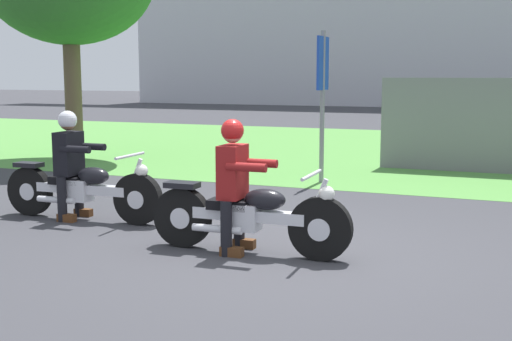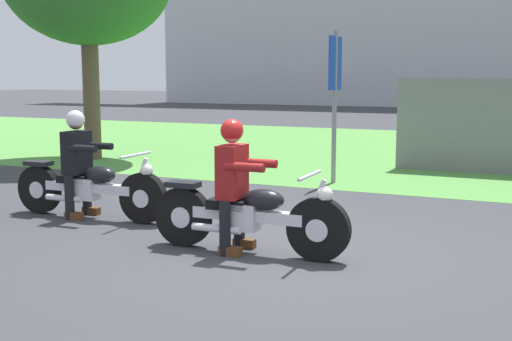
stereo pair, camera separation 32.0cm
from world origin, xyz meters
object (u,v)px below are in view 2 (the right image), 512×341
object	(u,v)px
motorcycle_lead	(248,216)
rider_follow	(78,155)
rider_lead	(234,175)
motorcycle_follow	(90,188)
sign_banner	(335,83)

from	to	relation	value
motorcycle_lead	rider_follow	bearing A→B (deg)	164.45
motorcycle_lead	rider_lead	size ratio (longest dim) A/B	1.56
motorcycle_lead	motorcycle_follow	distance (m)	2.70
motorcycle_lead	rider_lead	world-z (taller)	rider_lead
rider_lead	sign_banner	size ratio (longest dim) A/B	0.54
motorcycle_follow	rider_follow	size ratio (longest dim) A/B	1.63
rider_lead	sign_banner	bearing A→B (deg)	93.75
motorcycle_lead	motorcycle_follow	size ratio (longest dim) A/B	0.96
motorcycle_lead	rider_lead	xyz separation A→B (m)	(-0.17, -0.00, 0.42)
motorcycle_follow	rider_follow	xyz separation A→B (m)	(-0.17, -0.00, 0.42)
rider_follow	sign_banner	xyz separation A→B (m)	(2.17, 4.05, 0.90)
motorcycle_follow	sign_banner	xyz separation A→B (m)	(2.00, 4.05, 1.33)
rider_follow	sign_banner	world-z (taller)	sign_banner
motorcycle_lead	rider_lead	bearing A→B (deg)	179.19
sign_banner	motorcycle_follow	bearing A→B (deg)	-116.26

